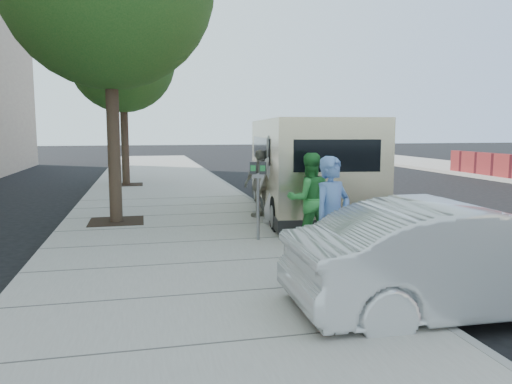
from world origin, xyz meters
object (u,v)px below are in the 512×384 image
sedan (463,259)px  parking_meter (258,184)px  tree_far (123,55)px  person_striped_polo (261,183)px  person_gray_shirt (278,178)px  van (306,166)px  person_green_shirt (309,199)px  person_officer (332,220)px

sedan → parking_meter: bearing=23.2°
tree_far → parking_meter: tree_far is taller
person_striped_polo → person_gray_shirt: bearing=77.4°
sedan → person_striped_polo: person_striped_polo is taller
van → person_gray_shirt: size_ratio=3.38×
sedan → tree_far: bearing=17.9°
person_green_shirt → sedan: bearing=103.5°
van → person_striped_polo: 1.45m
sedan → person_green_shirt: 3.42m
person_officer → person_striped_polo: bearing=61.5°
van → person_gray_shirt: 1.84m
tree_far → person_green_shirt: 11.93m
van → sedan: size_ratio=1.62×
parking_meter → person_green_shirt: (0.80, -0.60, -0.24)m
van → person_officer: 5.89m
parking_meter → person_green_shirt: 1.02m
parking_meter → tree_far: bearing=123.2°
tree_far → person_officer: bearing=-76.7°
parking_meter → person_gray_shirt: (0.80, 1.47, -0.06)m
sedan → person_officer: bearing=47.2°
person_green_shirt → person_officer: bearing=79.2°
van → sedan: van is taller
person_officer → sedan: bearing=-69.7°
parking_meter → person_green_shirt: bearing=-18.3°
sedan → person_gray_shirt: 5.46m
tree_far → person_officer: 13.80m
person_officer → person_gray_shirt: 4.25m
person_green_shirt → van: bearing=-107.6°
tree_far → person_green_shirt: bearing=-72.2°
tree_far → person_striped_polo: 9.31m
sedan → person_officer: 1.71m
parking_meter → person_gray_shirt: bearing=80.1°
van → person_green_shirt: van is taller
person_officer → van: bearing=49.1°
sedan → person_striped_polo: size_ratio=2.63×
person_officer → person_green_shirt: size_ratio=1.04×
sedan → person_officer: size_ratio=2.44×
tree_far → van: bearing=-57.6°
tree_far → sedan: (4.25, -14.05, -4.19)m
sedan → person_green_shirt: (-0.80, 3.32, 0.29)m
person_officer → person_striped_polo: person_officer is taller
parking_meter → person_striped_polo: bearing=93.8°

